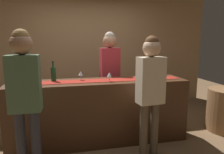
% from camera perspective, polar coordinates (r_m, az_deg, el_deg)
% --- Properties ---
extents(ground_plane, '(10.00, 10.00, 0.00)m').
position_cam_1_polar(ground_plane, '(3.51, -3.28, -16.84)').
color(ground_plane, brown).
extents(back_wall, '(6.00, 0.12, 2.90)m').
position_cam_1_polar(back_wall, '(5.02, -7.07, 8.41)').
color(back_wall, tan).
rests_on(back_wall, ground).
extents(bar_counter, '(2.69, 0.60, 0.97)m').
position_cam_1_polar(bar_counter, '(3.31, -3.36, -9.31)').
color(bar_counter, '#472B19').
rests_on(bar_counter, ground).
extents(counter_runner_cloth, '(2.56, 0.28, 0.01)m').
position_cam_1_polar(counter_runner_cloth, '(3.19, -3.45, -0.97)').
color(counter_runner_cloth, maroon).
rests_on(counter_runner_cloth, bar_counter).
extents(wine_bottle_amber, '(0.07, 0.07, 0.30)m').
position_cam_1_polar(wine_bottle_amber, '(3.21, -23.21, 0.33)').
color(wine_bottle_amber, brown).
rests_on(wine_bottle_amber, bar_counter).
extents(wine_bottle_green, '(0.07, 0.07, 0.30)m').
position_cam_1_polar(wine_bottle_green, '(3.23, -15.68, 0.81)').
color(wine_bottle_green, '#194723').
rests_on(wine_bottle_green, bar_counter).
extents(wine_glass_near_customer, '(0.07, 0.07, 0.14)m').
position_cam_1_polar(wine_glass_near_customer, '(3.09, -0.73, 0.63)').
color(wine_glass_near_customer, silver).
rests_on(wine_glass_near_customer, bar_counter).
extents(wine_glass_mid_counter, '(0.07, 0.07, 0.14)m').
position_cam_1_polar(wine_glass_mid_counter, '(3.21, -8.55, 0.89)').
color(wine_glass_mid_counter, silver).
rests_on(wine_glass_mid_counter, bar_counter).
extents(bartender, '(0.35, 0.24, 1.73)m').
position_cam_1_polar(bartender, '(3.79, -0.60, 2.31)').
color(bartender, '#26262B').
rests_on(bartender, ground).
extents(customer_sipping, '(0.36, 0.24, 1.64)m').
position_cam_1_polar(customer_sipping, '(2.76, 10.45, -2.23)').
color(customer_sipping, brown).
rests_on(customer_sipping, ground).
extents(customer_browsing, '(0.35, 0.24, 1.70)m').
position_cam_1_polar(customer_browsing, '(2.50, -22.74, -2.96)').
color(customer_browsing, '#33333D').
rests_on(customer_browsing, ground).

